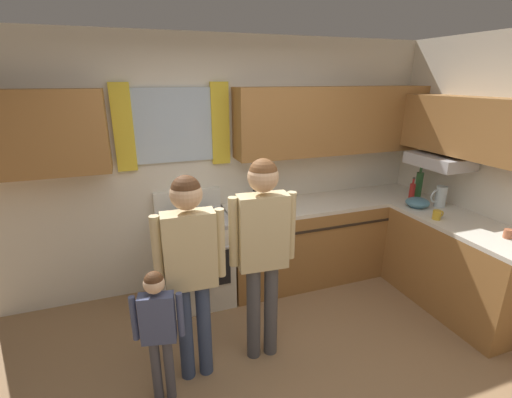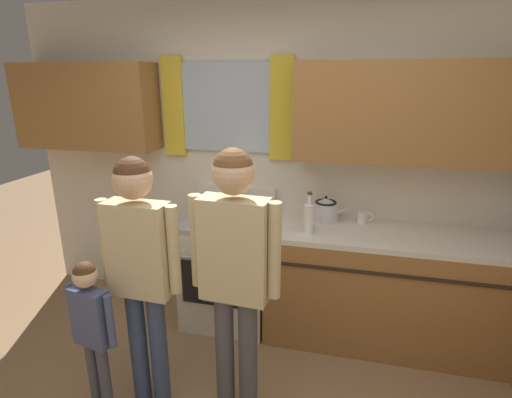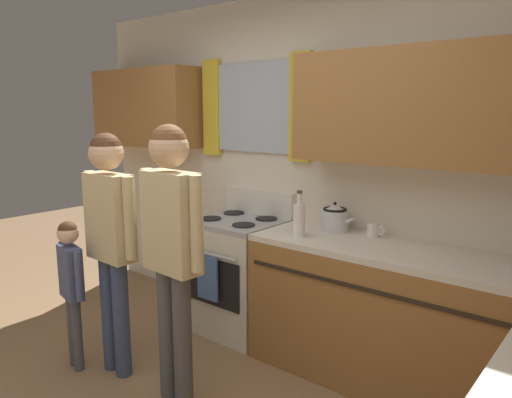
# 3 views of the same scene
# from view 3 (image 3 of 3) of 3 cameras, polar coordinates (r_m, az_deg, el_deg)

# --- Properties ---
(back_wall_unit) EXTENTS (4.60, 0.42, 2.60)m
(back_wall_unit) POSITION_cam_3_polar(r_m,az_deg,el_deg) (3.62, 6.35, 6.36)
(back_wall_unit) COLOR silver
(back_wall_unit) RESTS_ON ground
(kitchen_counter_run) EXTENTS (2.34, 1.99, 0.90)m
(kitchen_counter_run) POSITION_cam_3_polar(r_m,az_deg,el_deg) (2.77, 23.86, -18.15)
(kitchen_counter_run) COLOR #9E6B38
(kitchen_counter_run) RESTS_ON ground
(stove_oven) EXTENTS (0.68, 0.67, 1.10)m
(stove_oven) POSITION_cam_3_polar(r_m,az_deg,el_deg) (3.88, -2.01, -8.63)
(stove_oven) COLOR silver
(stove_oven) RESTS_ON ground
(bottle_milk_white) EXTENTS (0.08, 0.08, 0.31)m
(bottle_milk_white) POSITION_cam_3_polar(r_m,az_deg,el_deg) (3.23, 5.10, -2.42)
(bottle_milk_white) COLOR white
(bottle_milk_white) RESTS_ON kitchen_counter_run
(mug_ceramic_white) EXTENTS (0.13, 0.08, 0.09)m
(mug_ceramic_white) POSITION_cam_3_polar(r_m,az_deg,el_deg) (3.32, 13.72, -3.57)
(mug_ceramic_white) COLOR white
(mug_ceramic_white) RESTS_ON kitchen_counter_run
(stovetop_kettle) EXTENTS (0.27, 0.20, 0.21)m
(stovetop_kettle) POSITION_cam_3_polar(r_m,az_deg,el_deg) (3.43, 9.29, -2.18)
(stovetop_kettle) COLOR silver
(stovetop_kettle) RESTS_ON kitchen_counter_run
(adult_holding_child) EXTENTS (0.50, 0.22, 1.60)m
(adult_holding_child) POSITION_cam_3_polar(r_m,az_deg,el_deg) (3.23, -16.82, -3.07)
(adult_holding_child) COLOR #38476B
(adult_holding_child) RESTS_ON ground
(adult_in_plaid) EXTENTS (0.51, 0.22, 1.66)m
(adult_in_plaid) POSITION_cam_3_polar(r_m,az_deg,el_deg) (2.81, -9.93, -3.92)
(adult_in_plaid) COLOR #4C4C51
(adult_in_plaid) RESTS_ON ground
(small_child) EXTENTS (0.34, 0.14, 1.03)m
(small_child) POSITION_cam_3_polar(r_m,az_deg,el_deg) (3.47, -20.99, -8.65)
(small_child) COLOR #4C4C56
(small_child) RESTS_ON ground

